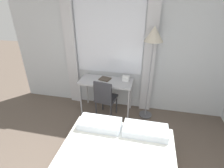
{
  "coord_description": "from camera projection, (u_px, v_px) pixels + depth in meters",
  "views": [
    {
      "loc": [
        0.42,
        -0.49,
        2.44
      ],
      "look_at": [
        -0.19,
        2.33,
        0.92
      ],
      "focal_mm": 28.0,
      "sensor_mm": 36.0,
      "label": 1
    }
  ],
  "objects": [
    {
      "name": "standing_lamp",
      "position": [
        153.0,
        42.0,
        3.14
      ],
      "size": [
        0.34,
        0.34,
        1.93
      ],
      "color": "#4C4C51",
      "rests_on": "ground_plane"
    },
    {
      "name": "wall_back_with_window",
      "position": [
        126.0,
        51.0,
        3.67
      ],
      "size": [
        5.24,
        0.13,
        2.7
      ],
      "color": "silver",
      "rests_on": "ground_plane"
    },
    {
      "name": "book",
      "position": [
        105.0,
        79.0,
        3.77
      ],
      "size": [
        0.26,
        0.24,
        0.02
      ],
      "rotation": [
        0.0,
        0.0,
        -0.26
      ],
      "color": "#4C4238",
      "rests_on": "desk"
    },
    {
      "name": "desk_chair",
      "position": [
        105.0,
        97.0,
        3.61
      ],
      "size": [
        0.46,
        0.46,
        0.91
      ],
      "rotation": [
        0.0,
        0.0,
        -0.15
      ],
      "color": "#333338",
      "rests_on": "ground_plane"
    },
    {
      "name": "desk",
      "position": [
        106.0,
        84.0,
        3.76
      ],
      "size": [
        1.13,
        0.51,
        0.77
      ],
      "color": "#B2B2B7",
      "rests_on": "ground_plane"
    },
    {
      "name": "telephone",
      "position": [
        126.0,
        78.0,
        3.72
      ],
      "size": [
        0.15,
        0.16,
        0.11
      ],
      "color": "white",
      "rests_on": "desk"
    }
  ]
}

